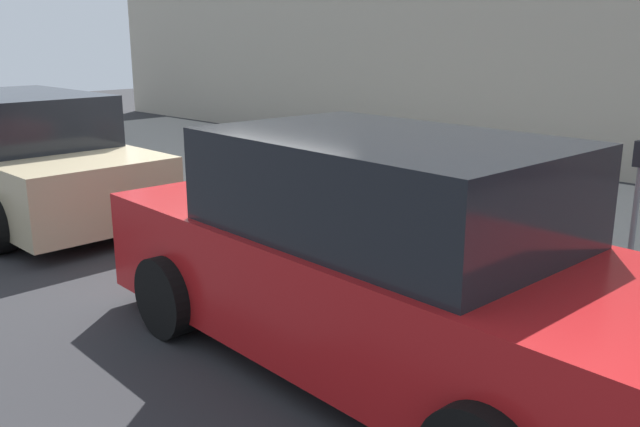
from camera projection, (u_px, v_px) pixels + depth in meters
ground_plane at (225, 218)px, 8.68m from camera, size 40.00×40.00×0.00m
sidewalk_curb at (355, 183)px, 10.39m from camera, size 18.00×5.00×0.14m
suitcase_black_0 at (526, 238)px, 6.35m from camera, size 0.37×0.24×0.89m
suitcase_navy_1 at (488, 224)px, 6.65m from camera, size 0.41×0.24×0.88m
suitcase_silver_2 at (446, 216)px, 6.90m from camera, size 0.40×0.29×0.95m
suitcase_red_3 at (411, 207)px, 7.26m from camera, size 0.50×0.19×0.92m
suitcase_olive_4 at (378, 205)px, 7.61m from camera, size 0.35×0.26×0.90m
suitcase_maroon_5 at (347, 195)px, 7.84m from camera, size 0.40×0.18×0.93m
suitcase_teal_6 at (319, 196)px, 8.18m from camera, size 0.44×0.23×0.57m
suitcase_black_7 at (290, 186)px, 8.45m from camera, size 0.41×0.23×0.67m
suitcase_navy_8 at (273, 178)px, 8.86m from camera, size 0.45×0.23×0.70m
fire_hydrant at (233, 166)px, 9.32m from camera, size 0.39×0.21×0.73m
bollard_post at (195, 163)px, 9.67m from camera, size 0.13×0.13×0.71m
parking_meter at (638, 192)px, 5.81m from camera, size 0.12×0.09×1.27m
parked_car_red_0 at (382, 262)px, 4.65m from camera, size 4.74×2.13×1.64m
parked_car_beige_1 at (21, 158)px, 8.73m from camera, size 4.73×2.04×1.56m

